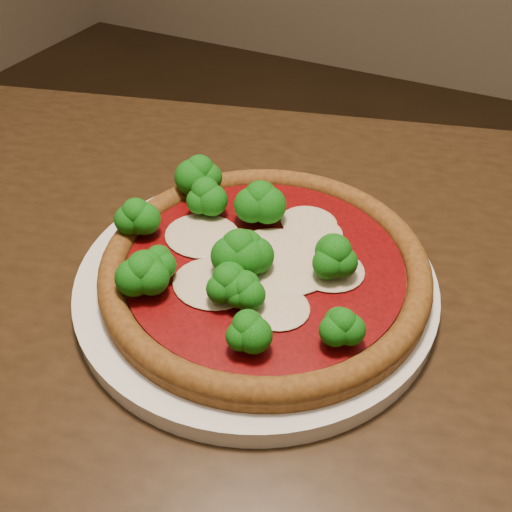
% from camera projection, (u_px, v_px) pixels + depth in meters
% --- Properties ---
extents(floor, '(4.00, 4.00, 0.00)m').
position_uv_depth(floor, '(274.00, 469.00, 1.19)').
color(floor, black).
rests_on(floor, ground).
extents(dining_table, '(1.49, 1.08, 0.75)m').
position_uv_depth(dining_table, '(251.00, 373.00, 0.57)').
color(dining_table, black).
rests_on(dining_table, floor).
extents(plate, '(0.32, 0.32, 0.02)m').
position_uv_depth(plate, '(256.00, 282.00, 0.52)').
color(plate, silver).
rests_on(plate, dining_table).
extents(pizza, '(0.29, 0.29, 0.06)m').
position_uv_depth(pizza, '(257.00, 259.00, 0.50)').
color(pizza, brown).
rests_on(pizza, plate).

